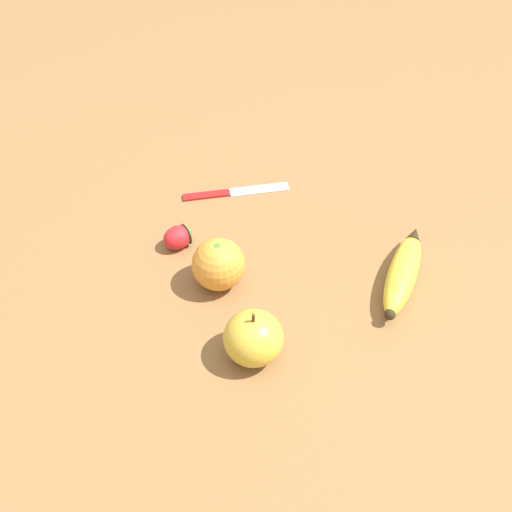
{
  "coord_description": "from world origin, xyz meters",
  "views": [
    {
      "loc": [
        -0.18,
        0.58,
        0.68
      ],
      "look_at": [
        0.08,
        -0.01,
        0.03
      ],
      "focal_mm": 42.0,
      "sensor_mm": 36.0,
      "label": 1
    }
  ],
  "objects_px": {
    "orange": "(218,264)",
    "paring_knife": "(232,192)",
    "banana": "(403,272)",
    "strawberry": "(179,237)",
    "apple": "(253,338)"
  },
  "relations": [
    {
      "from": "orange",
      "to": "paring_knife",
      "type": "relative_size",
      "value": 0.48
    },
    {
      "from": "apple",
      "to": "paring_knife",
      "type": "bearing_deg",
      "value": -59.6
    },
    {
      "from": "banana",
      "to": "orange",
      "type": "relative_size",
      "value": 2.39
    },
    {
      "from": "banana",
      "to": "apple",
      "type": "height_order",
      "value": "apple"
    },
    {
      "from": "banana",
      "to": "orange",
      "type": "bearing_deg",
      "value": 112.02
    },
    {
      "from": "banana",
      "to": "orange",
      "type": "height_order",
      "value": "orange"
    },
    {
      "from": "banana",
      "to": "paring_knife",
      "type": "height_order",
      "value": "banana"
    },
    {
      "from": "orange",
      "to": "paring_knife",
      "type": "xyz_separation_m",
      "value": [
        0.07,
        -0.2,
        -0.04
      ]
    },
    {
      "from": "strawberry",
      "to": "paring_knife",
      "type": "height_order",
      "value": "strawberry"
    },
    {
      "from": "banana",
      "to": "orange",
      "type": "xyz_separation_m",
      "value": [
        0.25,
        0.11,
        0.02
      ]
    },
    {
      "from": "strawberry",
      "to": "paring_knife",
      "type": "distance_m",
      "value": 0.16
    },
    {
      "from": "banana",
      "to": "paring_knife",
      "type": "bearing_deg",
      "value": 73.11
    },
    {
      "from": "paring_knife",
      "to": "banana",
      "type": "bearing_deg",
      "value": 41.14
    },
    {
      "from": "banana",
      "to": "strawberry",
      "type": "height_order",
      "value": "banana"
    },
    {
      "from": "strawberry",
      "to": "orange",
      "type": "bearing_deg",
      "value": -84.43
    }
  ]
}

